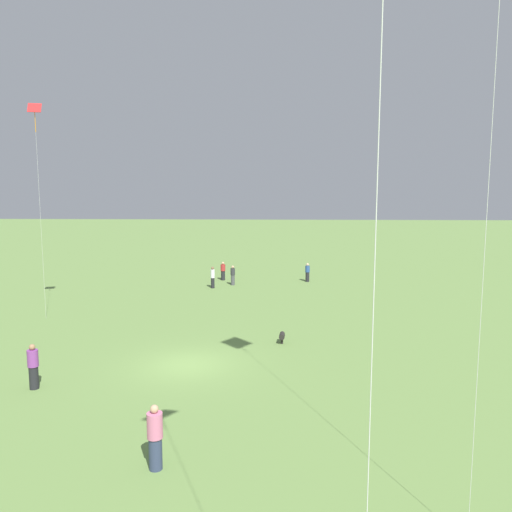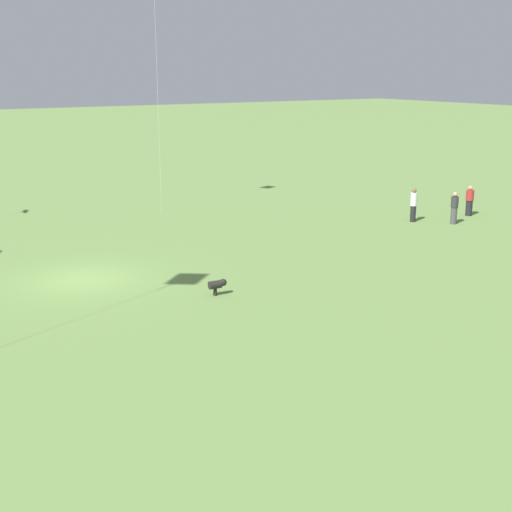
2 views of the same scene
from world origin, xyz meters
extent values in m
plane|color=#6B8E47|center=(0.00, 0.00, 0.00)|extent=(240.00, 240.00, 0.00)
cylinder|color=#232328|center=(-21.64, 6.66, 0.43)|extent=(0.46, 0.46, 0.86)
cylinder|color=#2D5193|center=(-21.64, 6.66, 1.13)|extent=(0.55, 0.55, 0.55)
sphere|color=beige|center=(-21.64, 6.66, 1.53)|extent=(0.24, 0.24, 0.24)
cylinder|color=#232328|center=(3.05, -5.67, 0.47)|extent=(0.51, 0.51, 0.93)
cylinder|color=purple|center=(3.05, -5.67, 1.27)|extent=(0.60, 0.60, 0.68)
sphere|color=#A87A56|center=(3.05, -5.67, 1.73)|extent=(0.24, 0.24, 0.24)
cylinder|color=#232328|center=(-22.06, -0.86, 0.42)|extent=(0.51, 0.51, 0.84)
cylinder|color=#B72D2D|center=(-22.06, -0.86, 1.13)|extent=(0.60, 0.60, 0.58)
sphere|color=tan|center=(-22.06, -0.86, 1.54)|extent=(0.24, 0.24, 0.24)
cylinder|color=#232328|center=(-18.31, -1.29, 0.43)|extent=(0.41, 0.41, 0.85)
cylinder|color=white|center=(-18.31, -1.29, 1.20)|extent=(0.48, 0.48, 0.70)
sphere|color=brown|center=(-18.31, -1.29, 1.67)|extent=(0.24, 0.24, 0.24)
cylinder|color=#4C4C51|center=(-19.71, 0.24, 0.44)|extent=(0.46, 0.46, 0.89)
cylinder|color=#333338|center=(-19.71, 0.24, 1.16)|extent=(0.54, 0.54, 0.55)
sphere|color=tan|center=(-19.71, 0.24, 1.56)|extent=(0.24, 0.24, 0.24)
cylinder|color=#333D5B|center=(8.63, 0.67, 0.47)|extent=(0.54, 0.54, 0.95)
cylinder|color=pink|center=(8.63, 0.67, 1.32)|extent=(0.64, 0.64, 0.74)
sphere|color=tan|center=(8.63, 0.67, 1.81)|extent=(0.24, 0.24, 0.24)
cylinder|color=silver|center=(16.89, 5.11, 7.64)|extent=(0.01, 0.01, 15.28)
cylinder|color=silver|center=(11.30, 8.46, 9.67)|extent=(0.01, 0.01, 19.35)
cube|color=red|center=(-8.01, -10.45, 12.85)|extent=(0.71, 0.88, 0.59)
cylinder|color=orange|center=(-8.01, -10.45, 12.02)|extent=(0.04, 0.04, 1.19)
cylinder|color=silver|center=(-8.01, -10.45, 6.42)|extent=(0.01, 0.01, 12.85)
cylinder|color=black|center=(-3.41, 4.33, 0.40)|extent=(0.47, 0.32, 0.29)
sphere|color=black|center=(-3.73, 4.35, 0.45)|extent=(0.26, 0.26, 0.26)
cylinder|color=black|center=(-3.41, 4.33, 0.13)|extent=(0.13, 0.13, 0.26)
camera|label=1|loc=(21.86, 4.16, 7.89)|focal=35.00mm
camera|label=2|loc=(8.05, 25.72, 7.89)|focal=50.00mm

